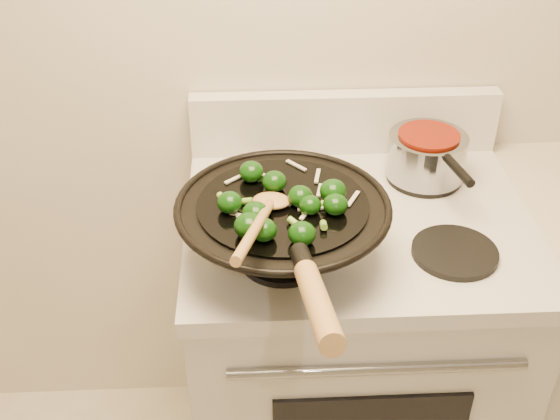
{
  "coord_description": "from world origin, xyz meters",
  "views": [
    {
      "loc": [
        -0.46,
        -0.11,
        1.83
      ],
      "look_at": [
        -0.41,
        1.03,
        1.04
      ],
      "focal_mm": 45.0,
      "sensor_mm": 36.0,
      "label": 1
    }
  ],
  "objects": [
    {
      "name": "wooden_spoon",
      "position": [
        -0.44,
        0.93,
        1.1
      ],
      "size": [
        0.12,
        0.33,
        0.11
      ],
      "color": "#A67941",
      "rests_on": "wok"
    },
    {
      "name": "saucepan",
      "position": [
        -0.04,
        1.32,
        0.99
      ],
      "size": [
        0.19,
        0.3,
        0.11
      ],
      "color": "gray",
      "rests_on": "stove"
    },
    {
      "name": "stirfry",
      "position": [
        -0.41,
        0.99,
        1.08
      ],
      "size": [
        0.29,
        0.31,
        0.05
      ],
      "color": "#0C3307",
      "rests_on": "wok"
    },
    {
      "name": "wok",
      "position": [
        -0.4,
        1.01,
        1.01
      ],
      "size": [
        0.43,
        0.71,
        0.26
      ],
      "color": "black",
      "rests_on": "stove"
    },
    {
      "name": "stove",
      "position": [
        -0.22,
        1.17,
        0.47
      ],
      "size": [
        0.78,
        0.67,
        1.08
      ],
      "color": "silver",
      "rests_on": "ground"
    }
  ]
}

